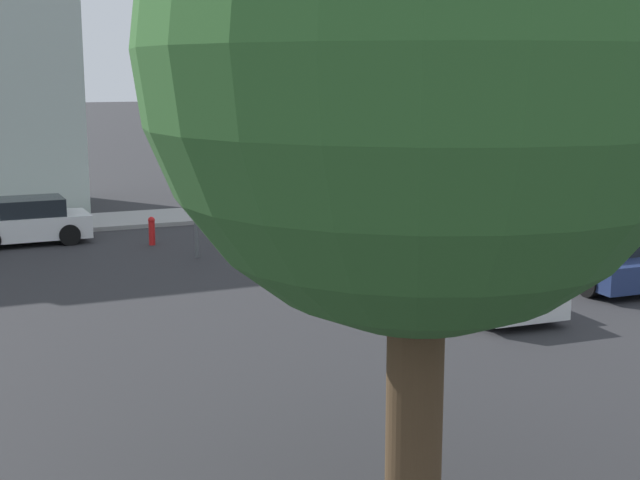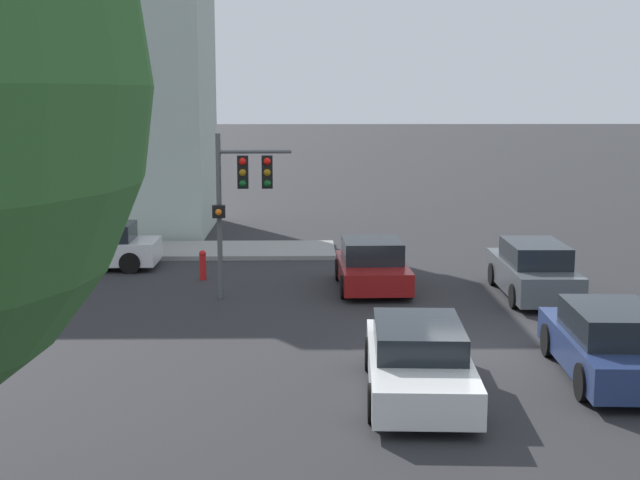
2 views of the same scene
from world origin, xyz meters
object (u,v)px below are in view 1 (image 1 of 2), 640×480
Objects in this scene: traffic_signal at (216,152)px; crossing_car_0 at (583,256)px; crossing_car_3 at (313,220)px; fire_hydrant at (152,230)px; parked_car_0 at (28,222)px; crossing_car_1 at (475,279)px; crossing_car_2 at (447,214)px; street_tree at (422,53)px.

traffic_signal is 10.87m from crossing_car_0.
crossing_car_3 is 4.39× the size of fire_hydrant.
parked_car_0 is at bearing 50.37° from crossing_car_0.
fire_hydrant is at bearing -105.73° from crossing_car_3.
crossing_car_0 reaches higher than crossing_car_1.
crossing_car_1 is 15.34m from parked_car_0.
fire_hydrant is at bearing -152.55° from traffic_signal.
parked_car_0 is (4.35, 13.14, -0.03)m from crossing_car_2.
parked_car_0 is at bearing -141.69° from crossing_car_1.
crossing_car_0 is 1.16× the size of crossing_car_3.
crossing_car_0 reaches higher than fire_hydrant.
crossing_car_2 is 1.22× the size of parked_car_0.
traffic_signal is at bearing 91.65° from crossing_car_2.
traffic_signal reaches higher than parked_car_0.
crossing_car_2 reaches higher than crossing_car_0.
crossing_car_1 is at bearing 124.84° from parked_car_0.
crossing_car_3 is at bearing 28.70° from crossing_car_0.
street_tree is 21.83m from parked_car_0.
crossing_car_0 is 17.31m from parked_car_0.
crossing_car_0 is 0.96× the size of crossing_car_1.
crossing_car_2 is at bearing 0.07° from crossing_car_0.
street_tree reaches higher than fire_hydrant.
crossing_car_2 reaches higher than crossing_car_3.
parked_car_0 is at bearing 72.61° from crossing_car_2.
street_tree is 2.26× the size of parked_car_0.
crossing_car_3 is at bearing 106.47° from traffic_signal.
street_tree is 19.94m from fire_hydrant.
traffic_signal is 7.15m from parked_car_0.
crossing_car_3 is at bearing -19.77° from street_tree.
parked_car_0 reaches higher than crossing_car_3.
traffic_signal is (16.68, -2.76, -2.54)m from street_tree.
traffic_signal reaches higher than crossing_car_3.
crossing_car_2 reaches higher than parked_car_0.
traffic_signal reaches higher than crossing_car_2.
crossing_car_0 is 7.29m from crossing_car_2.
fire_hydrant is (-1.93, -3.61, -0.21)m from parked_car_0.
traffic_signal reaches higher than fire_hydrant.
crossing_car_1 is (8.62, -6.61, -5.04)m from street_tree.
parked_car_0 reaches higher than crossing_car_1.
crossing_car_2 is (0.10, -8.11, -2.41)m from traffic_signal.
crossing_car_2 is 9.84m from fire_hydrant.
crossing_car_1 reaches higher than fire_hydrant.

